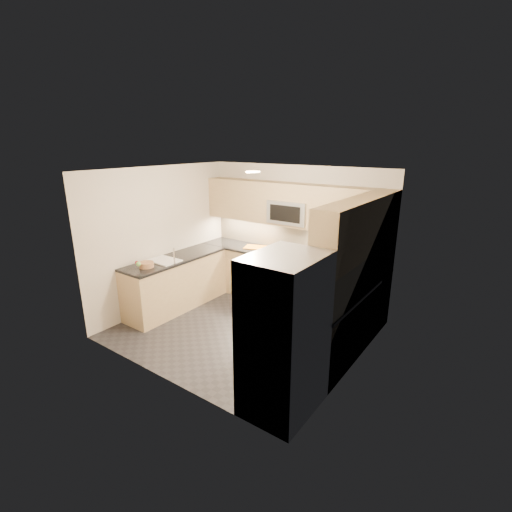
% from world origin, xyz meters
% --- Properties ---
extents(floor, '(3.60, 3.20, 0.00)m').
position_xyz_m(floor, '(0.00, 0.00, 0.00)').
color(floor, black).
rests_on(floor, ground).
extents(ceiling, '(3.60, 3.20, 0.02)m').
position_xyz_m(ceiling, '(0.00, 0.00, 2.50)').
color(ceiling, beige).
rests_on(ceiling, wall_back).
extents(wall_back, '(3.60, 0.02, 2.50)m').
position_xyz_m(wall_back, '(0.00, 1.60, 1.25)').
color(wall_back, beige).
rests_on(wall_back, floor).
extents(wall_front, '(3.60, 0.02, 2.50)m').
position_xyz_m(wall_front, '(0.00, -1.60, 1.25)').
color(wall_front, beige).
rests_on(wall_front, floor).
extents(wall_left, '(0.02, 3.20, 2.50)m').
position_xyz_m(wall_left, '(-1.80, 0.00, 1.25)').
color(wall_left, beige).
rests_on(wall_left, floor).
extents(wall_right, '(0.02, 3.20, 2.50)m').
position_xyz_m(wall_right, '(1.80, 0.00, 1.25)').
color(wall_right, beige).
rests_on(wall_right, floor).
extents(base_cab_back_left, '(1.42, 0.60, 0.90)m').
position_xyz_m(base_cab_back_left, '(-1.09, 1.30, 0.45)').
color(base_cab_back_left, tan).
rests_on(base_cab_back_left, floor).
extents(base_cab_back_right, '(1.42, 0.60, 0.90)m').
position_xyz_m(base_cab_back_right, '(1.09, 1.30, 0.45)').
color(base_cab_back_right, tan).
rests_on(base_cab_back_right, floor).
extents(base_cab_right, '(0.60, 1.70, 0.90)m').
position_xyz_m(base_cab_right, '(1.50, 0.15, 0.45)').
color(base_cab_right, tan).
rests_on(base_cab_right, floor).
extents(base_cab_peninsula, '(0.60, 2.00, 0.90)m').
position_xyz_m(base_cab_peninsula, '(-1.50, 0.00, 0.45)').
color(base_cab_peninsula, tan).
rests_on(base_cab_peninsula, floor).
extents(countertop_back_left, '(1.42, 0.63, 0.04)m').
position_xyz_m(countertop_back_left, '(-1.09, 1.30, 0.92)').
color(countertop_back_left, black).
rests_on(countertop_back_left, base_cab_back_left).
extents(countertop_back_right, '(1.42, 0.63, 0.04)m').
position_xyz_m(countertop_back_right, '(1.09, 1.30, 0.92)').
color(countertop_back_right, black).
rests_on(countertop_back_right, base_cab_back_right).
extents(countertop_right, '(0.63, 1.70, 0.04)m').
position_xyz_m(countertop_right, '(1.50, 0.15, 0.92)').
color(countertop_right, black).
rests_on(countertop_right, base_cab_right).
extents(countertop_peninsula, '(0.63, 2.00, 0.04)m').
position_xyz_m(countertop_peninsula, '(-1.50, 0.00, 0.92)').
color(countertop_peninsula, black).
rests_on(countertop_peninsula, base_cab_peninsula).
extents(upper_cab_back, '(3.60, 0.35, 0.75)m').
position_xyz_m(upper_cab_back, '(0.00, 1.43, 1.83)').
color(upper_cab_back, tan).
rests_on(upper_cab_back, wall_back).
extents(upper_cab_right, '(0.35, 1.95, 0.75)m').
position_xyz_m(upper_cab_right, '(1.62, 0.28, 1.83)').
color(upper_cab_right, tan).
rests_on(upper_cab_right, wall_right).
extents(backsplash_back, '(3.60, 0.01, 0.51)m').
position_xyz_m(backsplash_back, '(0.00, 1.60, 1.20)').
color(backsplash_back, tan).
rests_on(backsplash_back, wall_back).
extents(backsplash_right, '(0.01, 2.30, 0.51)m').
position_xyz_m(backsplash_right, '(1.80, 0.45, 1.20)').
color(backsplash_right, tan).
rests_on(backsplash_right, wall_right).
extents(gas_range, '(0.76, 0.65, 0.91)m').
position_xyz_m(gas_range, '(0.00, 1.28, 0.46)').
color(gas_range, '#9D9FA4').
rests_on(gas_range, floor).
extents(range_cooktop, '(0.76, 0.65, 0.03)m').
position_xyz_m(range_cooktop, '(0.00, 1.28, 0.92)').
color(range_cooktop, black).
rests_on(range_cooktop, gas_range).
extents(oven_door_glass, '(0.62, 0.02, 0.45)m').
position_xyz_m(oven_door_glass, '(0.00, 0.95, 0.45)').
color(oven_door_glass, black).
rests_on(oven_door_glass, gas_range).
extents(oven_handle, '(0.60, 0.02, 0.02)m').
position_xyz_m(oven_handle, '(0.00, 0.93, 0.72)').
color(oven_handle, '#B2B5BA').
rests_on(oven_handle, gas_range).
extents(microwave, '(0.76, 0.40, 0.40)m').
position_xyz_m(microwave, '(0.00, 1.40, 1.70)').
color(microwave, gray).
rests_on(microwave, upper_cab_back).
extents(microwave_door, '(0.60, 0.01, 0.28)m').
position_xyz_m(microwave_door, '(0.00, 1.20, 1.70)').
color(microwave_door, black).
rests_on(microwave_door, microwave).
extents(refrigerator, '(0.70, 0.90, 1.80)m').
position_xyz_m(refrigerator, '(1.45, -1.15, 0.90)').
color(refrigerator, '#ABADB3').
rests_on(refrigerator, floor).
extents(fridge_handle_left, '(0.02, 0.02, 1.20)m').
position_xyz_m(fridge_handle_left, '(1.08, -1.33, 0.95)').
color(fridge_handle_left, '#B2B5BA').
rests_on(fridge_handle_left, refrigerator).
extents(fridge_handle_right, '(0.02, 0.02, 1.20)m').
position_xyz_m(fridge_handle_right, '(1.08, -0.97, 0.95)').
color(fridge_handle_right, '#B2B5BA').
rests_on(fridge_handle_right, refrigerator).
extents(sink_basin, '(0.52, 0.38, 0.16)m').
position_xyz_m(sink_basin, '(-1.50, -0.25, 0.88)').
color(sink_basin, white).
rests_on(sink_basin, base_cab_peninsula).
extents(faucet, '(0.03, 0.03, 0.28)m').
position_xyz_m(faucet, '(-1.24, -0.25, 1.08)').
color(faucet, silver).
rests_on(faucet, countertop_peninsula).
extents(utensil_bowl, '(0.31, 0.31, 0.16)m').
position_xyz_m(utensil_bowl, '(1.43, 1.25, 1.02)').
color(utensil_bowl, '#55BC50').
rests_on(utensil_bowl, countertop_back_right).
extents(cutting_board, '(0.52, 0.44, 0.01)m').
position_xyz_m(cutting_board, '(-0.71, 1.35, 0.95)').
color(cutting_board, orange).
rests_on(cutting_board, countertop_back_left).
extents(fruit_basket, '(0.27, 0.27, 0.09)m').
position_xyz_m(fruit_basket, '(-1.48, -0.63, 0.98)').
color(fruit_basket, '#A3714C').
rests_on(fruit_basket, countertop_peninsula).
extents(fruit_apple, '(0.06, 0.06, 0.06)m').
position_xyz_m(fruit_apple, '(-1.50, -0.79, 1.05)').
color(fruit_apple, '#A71321').
rests_on(fruit_apple, fruit_basket).
extents(fruit_pear, '(0.08, 0.08, 0.08)m').
position_xyz_m(fruit_pear, '(-1.43, -0.82, 1.05)').
color(fruit_pear, '#64A145').
rests_on(fruit_pear, fruit_basket).
extents(dish_towel_check, '(0.20, 0.08, 0.39)m').
position_xyz_m(dish_towel_check, '(-0.21, 0.91, 0.55)').
color(dish_towel_check, silver).
rests_on(dish_towel_check, oven_handle).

